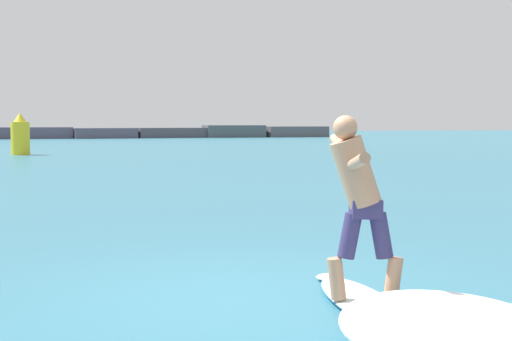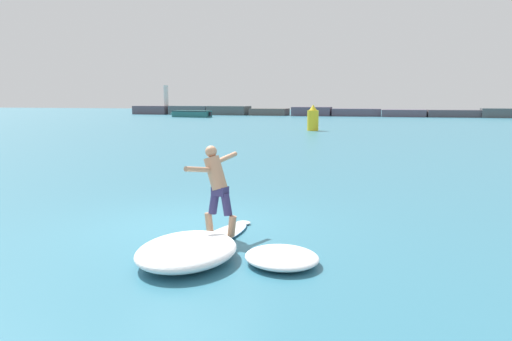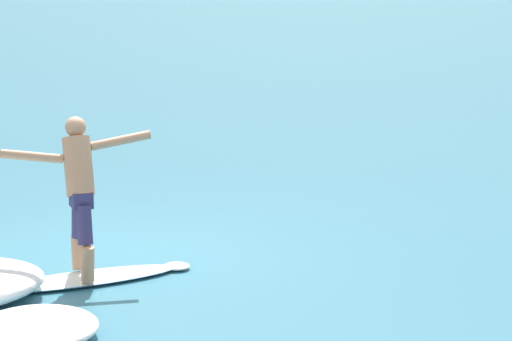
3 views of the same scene
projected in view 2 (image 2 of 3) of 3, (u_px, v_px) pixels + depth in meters
ground_plane at (192, 225)px, 9.86m from camera, size 200.00×200.00×0.00m
rock_jetty_breakwater at (334, 112)px, 70.15m from camera, size 62.47×4.26×4.45m
surfboard at (221, 235)px, 8.98m from camera, size 0.75×2.19×0.20m
surfer at (217, 183)px, 8.84m from camera, size 0.73×1.49×1.59m
fishing_boat_near_jetty at (190, 114)px, 65.48m from camera, size 6.32×2.26×0.87m
channel_marker_buoy at (313, 119)px, 38.27m from camera, size 0.87×0.87×1.99m
wave_foam_at_tail at (282, 257)px, 7.49m from camera, size 1.62×1.61×0.22m
wave_foam_at_nose at (187, 251)px, 7.59m from camera, size 1.49×1.95×0.37m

